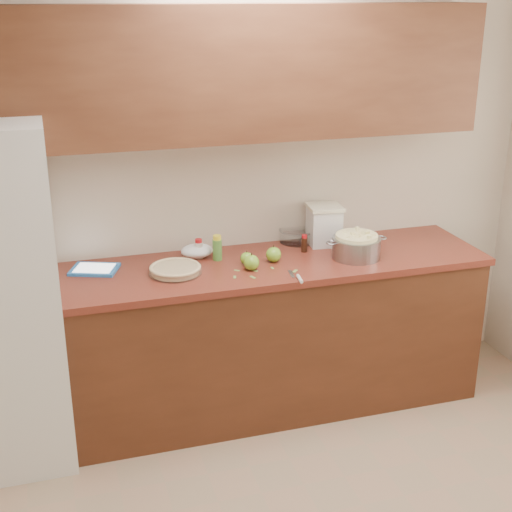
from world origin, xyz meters
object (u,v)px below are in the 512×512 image
object	(u,v)px
pie	(175,270)
flour_canister	(324,225)
tablet	(95,269)
colander	(356,246)

from	to	relation	value
pie	flour_canister	world-z (taller)	flour_canister
flour_canister	tablet	size ratio (longest dim) A/B	0.81
pie	colander	world-z (taller)	colander
pie	tablet	size ratio (longest dim) A/B	0.96
flour_canister	tablet	world-z (taller)	flour_canister
colander	flour_canister	world-z (taller)	flour_canister
pie	flour_canister	size ratio (longest dim) A/B	1.19
colander	tablet	size ratio (longest dim) A/B	1.25
flour_canister	pie	bearing A→B (deg)	-166.91
flour_canister	tablet	bearing A→B (deg)	-177.88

